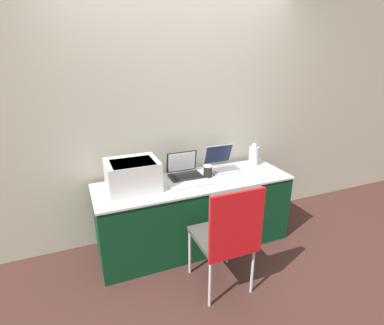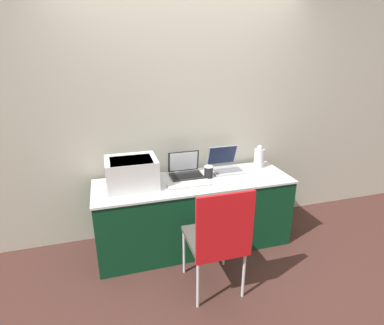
# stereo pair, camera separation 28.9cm
# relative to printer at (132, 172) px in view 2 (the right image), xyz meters

# --- Properties ---
(ground_plane) EXTENTS (14.00, 14.00, 0.00)m
(ground_plane) POSITION_rel_printer_xyz_m (0.59, -0.34, -0.87)
(ground_plane) COLOR #472823
(wall_back) EXTENTS (8.00, 0.05, 2.60)m
(wall_back) POSITION_rel_printer_xyz_m (0.59, 0.37, 0.43)
(wall_back) COLOR #B7B2A3
(wall_back) RESTS_ON ground_plane
(table) EXTENTS (1.94, 0.62, 0.72)m
(table) POSITION_rel_printer_xyz_m (0.59, -0.04, -0.51)
(table) COLOR #0C381E
(table) RESTS_ON ground_plane
(printer) EXTENTS (0.46, 0.38, 0.27)m
(printer) POSITION_rel_printer_xyz_m (0.00, 0.00, 0.00)
(printer) COLOR silver
(printer) RESTS_ON table
(laptop_left) EXTENTS (0.32, 0.26, 0.24)m
(laptop_left) POSITION_rel_printer_xyz_m (0.55, 0.11, -0.09)
(laptop_left) COLOR black
(laptop_left) RESTS_ON table
(laptop_right) EXTENTS (0.34, 0.32, 0.24)m
(laptop_right) POSITION_rel_printer_xyz_m (1.00, 0.15, -0.09)
(laptop_right) COLOR #B7B7BC
(laptop_right) RESTS_ON table
(external_keyboard) EXTENTS (0.41, 0.14, 0.02)m
(external_keyboard) POSITION_rel_printer_xyz_m (0.51, -0.14, -0.14)
(external_keyboard) COLOR silver
(external_keyboard) RESTS_ON table
(coffee_cup) EXTENTS (0.09, 0.09, 0.12)m
(coffee_cup) POSITION_rel_printer_xyz_m (0.75, -0.00, -0.09)
(coffee_cup) COLOR black
(coffee_cup) RESTS_ON table
(metal_pitcher) EXTENTS (0.11, 0.11, 0.25)m
(metal_pitcher) POSITION_rel_printer_xyz_m (1.38, 0.13, -0.03)
(metal_pitcher) COLOR silver
(metal_pitcher) RESTS_ON table
(chair) EXTENTS (0.44, 0.48, 0.98)m
(chair) POSITION_rel_printer_xyz_m (0.57, -0.79, -0.27)
(chair) COLOR #4C4742
(chair) RESTS_ON ground_plane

